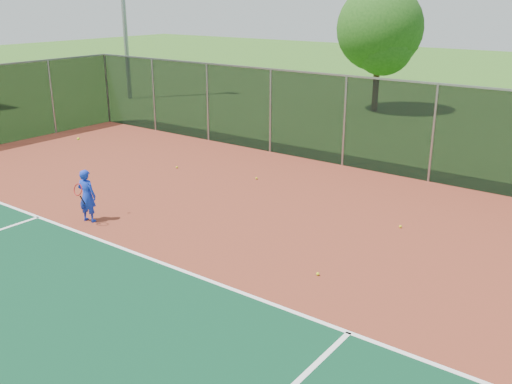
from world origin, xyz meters
TOP-DOWN VIEW (x-y plane):
  - ground at (0.00, 0.00)m, footprint 120.00×120.00m
  - court_apron at (0.00, 2.00)m, footprint 30.00×20.00m
  - fence_back at (0.00, 12.00)m, footprint 30.00×0.06m
  - tennis_player at (-5.73, 3.63)m, footprint 0.59×0.63m
  - practice_ball_0 at (0.49, 4.51)m, footprint 0.07×0.07m
  - practice_ball_1 at (0.82, 7.92)m, footprint 0.07×0.07m
  - practice_ball_2 at (-7.24, 8.37)m, footprint 0.07×0.07m
  - practice_ball_4 at (-4.39, 8.98)m, footprint 0.07×0.07m
  - tree_back_left at (-6.32, 21.58)m, footprint 4.14×4.14m

SIDE VIEW (x-z plane):
  - ground at x=0.00m, z-range 0.00..0.00m
  - court_apron at x=0.00m, z-range 0.00..0.02m
  - practice_ball_0 at x=0.49m, z-range 0.02..0.09m
  - practice_ball_1 at x=0.82m, z-range 0.02..0.09m
  - practice_ball_2 at x=-7.24m, z-range 0.02..0.09m
  - practice_ball_4 at x=-4.39m, z-range 0.02..0.09m
  - tennis_player at x=-5.73m, z-range -0.36..1.77m
  - fence_back at x=0.00m, z-range 0.05..3.08m
  - tree_back_left at x=-6.32m, z-range 0.77..6.86m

